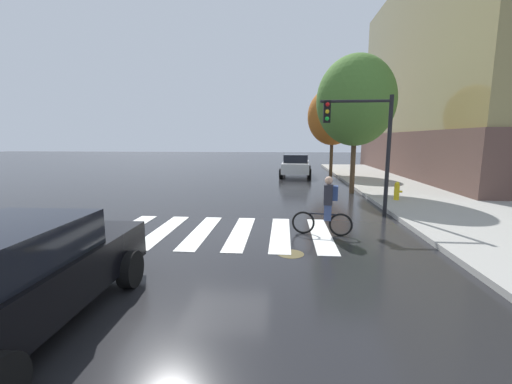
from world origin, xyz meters
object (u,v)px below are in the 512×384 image
(manhole_cover, at_px, (291,254))
(sedan_mid, at_px, (296,165))
(street_tree_mid, at_px, (333,116))
(sedan_near, at_px, (13,277))
(street_tree_near, at_px, (356,101))
(cyclist, at_px, (327,206))
(fire_hydrant, at_px, (397,191))
(traffic_light_near, at_px, (365,135))

(manhole_cover, bearing_deg, sedan_mid, 87.62)
(sedan_mid, distance_m, street_tree_mid, 4.42)
(sedan_near, distance_m, street_tree_near, 15.10)
(cyclist, height_order, fire_hydrant, cyclist)
(fire_hydrant, bearing_deg, sedan_mid, 111.60)
(sedan_mid, bearing_deg, fire_hydrant, -68.40)
(street_tree_mid, bearing_deg, cyclist, -98.32)
(street_tree_near, relative_size, street_tree_mid, 1.05)
(street_tree_near, bearing_deg, fire_hydrant, -61.72)
(cyclist, relative_size, fire_hydrant, 2.18)
(sedan_near, relative_size, fire_hydrant, 5.94)
(manhole_cover, relative_size, sedan_near, 0.14)
(traffic_light_near, bearing_deg, street_tree_near, 82.50)
(street_tree_near, bearing_deg, cyclist, -106.36)
(sedan_near, xyz_separation_m, sedan_mid, (4.61, 20.14, 0.01))
(manhole_cover, relative_size, cyclist, 0.38)
(traffic_light_near, xyz_separation_m, street_tree_mid, (0.70, 12.90, 1.49))
(manhole_cover, height_order, street_tree_mid, street_tree_mid)
(manhole_cover, bearing_deg, street_tree_near, 70.56)
(sedan_near, height_order, traffic_light_near, traffic_light_near)
(sedan_near, relative_size, street_tree_near, 0.69)
(fire_hydrant, relative_size, street_tree_mid, 0.12)
(sedan_near, height_order, cyclist, cyclist)
(traffic_light_near, xyz_separation_m, street_tree_near, (0.65, 4.93, 1.69))
(manhole_cover, bearing_deg, cyclist, 57.93)
(sedan_mid, height_order, street_tree_mid, street_tree_mid)
(cyclist, xyz_separation_m, street_tree_near, (2.22, 7.57, 3.71))
(sedan_mid, bearing_deg, sedan_near, -102.90)
(sedan_near, xyz_separation_m, street_tree_near, (7.18, 12.76, 3.73))
(sedan_mid, relative_size, street_tree_mid, 0.74)
(street_tree_mid, bearing_deg, sedan_mid, -167.47)
(fire_hydrant, distance_m, street_tree_mid, 11.26)
(fire_hydrant, relative_size, street_tree_near, 0.12)
(cyclist, bearing_deg, sedan_near, -133.71)
(sedan_mid, xyz_separation_m, street_tree_near, (2.56, -7.39, 3.72))
(cyclist, bearing_deg, manhole_cover, -122.07)
(fire_hydrant, bearing_deg, street_tree_mid, 97.15)
(sedan_mid, height_order, street_tree_near, street_tree_near)
(fire_hydrant, xyz_separation_m, street_tree_near, (-1.37, 2.54, 4.02))
(traffic_light_near, height_order, street_tree_near, street_tree_near)
(cyclist, height_order, street_tree_near, street_tree_near)
(sedan_near, bearing_deg, traffic_light_near, 50.17)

